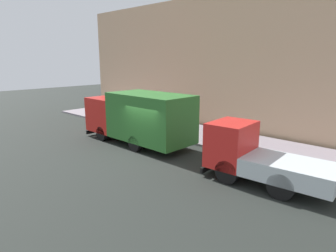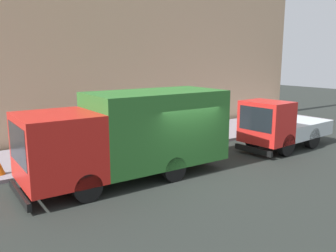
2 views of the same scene
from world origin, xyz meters
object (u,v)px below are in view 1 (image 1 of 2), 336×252
small_flatbed_truck (255,156)px  pedestrian_walking (178,113)px  street_sign_post (155,111)px  traffic_cone_orange (131,121)px  large_utility_truck (138,116)px

small_flatbed_truck → pedestrian_walking: size_ratio=3.17×
small_flatbed_truck → pedestrian_walking: bearing=54.5°
pedestrian_walking → street_sign_post: 3.02m
pedestrian_walking → street_sign_post: (-2.93, -0.54, 0.52)m
traffic_cone_orange → street_sign_post: (-0.36, -2.93, 1.10)m
traffic_cone_orange → pedestrian_walking: bearing=-43.0°
pedestrian_walking → traffic_cone_orange: pedestrian_walking is taller
small_flatbed_truck → traffic_cone_orange: (3.16, 11.58, -0.68)m
large_utility_truck → street_sign_post: large_utility_truck is taller
large_utility_truck → pedestrian_walking: size_ratio=4.53×
large_utility_truck → traffic_cone_orange: 4.90m
small_flatbed_truck → pedestrian_walking: small_flatbed_truck is taller
large_utility_truck → small_flatbed_truck: (-0.47, -7.67, -0.55)m
large_utility_truck → small_flatbed_truck: bearing=-92.9°
pedestrian_walking → small_flatbed_truck: bearing=-93.7°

